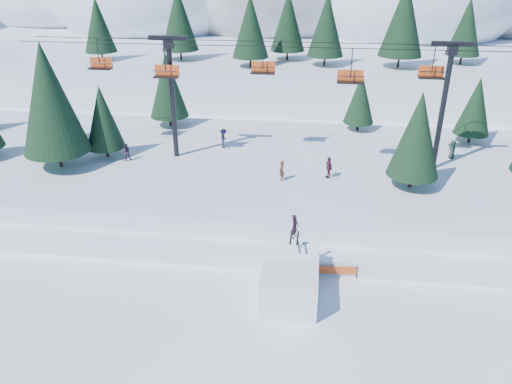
# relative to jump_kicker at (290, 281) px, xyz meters

# --- Properties ---
(ground) EXTENTS (160.00, 160.00, 0.00)m
(ground) POSITION_rel_jump_kicker_xyz_m (-2.12, -2.36, -1.21)
(ground) COLOR white
(ground) RESTS_ON ground
(mid_shelf) EXTENTS (70.00, 22.00, 2.50)m
(mid_shelf) POSITION_rel_jump_kicker_xyz_m (-2.12, 15.64, 0.04)
(mid_shelf) COLOR white
(mid_shelf) RESTS_ON ground
(berm) EXTENTS (70.00, 6.00, 1.10)m
(berm) POSITION_rel_jump_kicker_xyz_m (-2.12, 5.64, -0.66)
(berm) COLOR white
(berm) RESTS_ON ground
(mountain_ridge) EXTENTS (119.00, 60.73, 26.46)m
(mountain_ridge) POSITION_rel_jump_kicker_xyz_m (-7.21, 70.98, 8.43)
(mountain_ridge) COLOR white
(mountain_ridge) RESTS_ON ground
(jump_kicker) EXTENTS (3.29, 4.48, 4.89)m
(jump_kicker) POSITION_rel_jump_kicker_xyz_m (0.00, 0.00, 0.00)
(jump_kicker) COLOR white
(jump_kicker) RESTS_ON ground
(chairlift) EXTENTS (46.00, 3.21, 10.28)m
(chairlift) POSITION_rel_jump_kicker_xyz_m (-0.17, 15.69, 8.11)
(chairlift) COLOR black
(chairlift) RESTS_ON mid_shelf
(conifer_stand) EXTENTS (63.81, 17.23, 10.27)m
(conifer_stand) POSITION_rel_jump_kicker_xyz_m (-0.53, 15.76, 5.85)
(conifer_stand) COLOR black
(conifer_stand) RESTS_ON mid_shelf
(distant_skiers) EXTENTS (28.81, 7.46, 1.82)m
(distant_skiers) POSITION_rel_jump_kicker_xyz_m (-2.86, 15.67, 2.14)
(distant_skiers) COLOR #471F32
(distant_skiers) RESTS_ON mid_shelf
(banner_near) EXTENTS (2.85, 0.30, 0.90)m
(banner_near) POSITION_rel_jump_kicker_xyz_m (2.71, 2.46, -0.67)
(banner_near) COLOR black
(banner_near) RESTS_ON ground
(banner_far) EXTENTS (2.76, 0.80, 0.90)m
(banner_far) POSITION_rel_jump_kicker_xyz_m (7.24, 4.29, -0.67)
(banner_far) COLOR black
(banner_far) RESTS_ON ground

